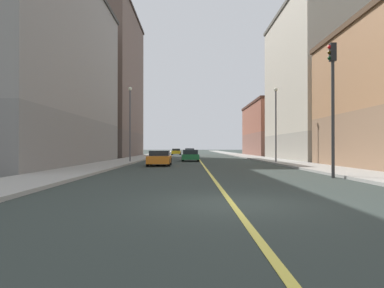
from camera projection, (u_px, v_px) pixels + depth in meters
ground_plane at (232, 204)px, 9.69m from camera, size 400.00×400.00×0.00m
sidewalk_left at (246, 156)px, 58.74m from camera, size 3.41×168.00×0.15m
sidewalk_right at (148, 156)px, 58.64m from camera, size 3.41×168.00×0.15m
lane_center_stripe at (197, 156)px, 58.69m from camera, size 0.16×154.00×0.01m
building_left_mid at (330, 84)px, 42.71m from camera, size 11.88×19.26×18.23m
building_left_far at (282, 129)px, 64.72m from camera, size 11.88×19.87×9.52m
building_right_corner at (21, 68)px, 30.40m from camera, size 11.88×24.95×16.66m
building_right_midblock at (98, 84)px, 56.08m from camera, size 11.88×20.97×22.94m
traffic_light_left_near at (333, 92)px, 17.84m from camera, size 0.40×0.32×6.76m
street_lamp_left_near at (276, 117)px, 33.80m from camera, size 0.36×0.36×7.05m
street_lamp_right_near at (130, 116)px, 34.97m from camera, size 0.36×0.36×7.32m
car_white at (190, 152)px, 60.63m from camera, size 1.78×4.14×1.34m
car_orange at (160, 158)px, 29.65m from camera, size 1.91×4.00×1.25m
car_green at (190, 155)px, 39.24m from camera, size 1.90×4.28×1.26m
car_red at (189, 152)px, 74.08m from camera, size 2.09×4.57×1.25m
car_yellow at (176, 152)px, 71.04m from camera, size 1.84×4.03×1.24m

